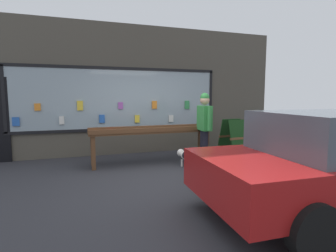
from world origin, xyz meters
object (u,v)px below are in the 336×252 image
object	(u,v)px
small_dog	(186,156)
sandwich_board_sign	(234,137)
person_browsing	(204,123)
display_table_main	(152,134)

from	to	relation	value
small_dog	sandwich_board_sign	distance (m)	1.91
person_browsing	small_dog	distance (m)	0.92
small_dog	sandwich_board_sign	xyz separation A→B (m)	(1.74, 0.73, 0.24)
display_table_main	small_dog	xyz separation A→B (m)	(0.65, -0.61, -0.46)
sandwich_board_sign	person_browsing	bearing A→B (deg)	-157.42
person_browsing	sandwich_board_sign	bearing A→B (deg)	-58.96
display_table_main	sandwich_board_sign	distance (m)	2.40
small_dog	sandwich_board_sign	world-z (taller)	sandwich_board_sign
person_browsing	small_dog	bearing A→B (deg)	106.74
display_table_main	person_browsing	world-z (taller)	person_browsing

